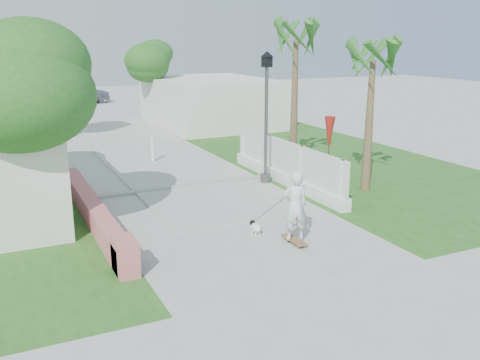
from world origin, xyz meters
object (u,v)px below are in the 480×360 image
bollard (153,149)px  skateboarder (284,208)px  patio_umbrella (329,135)px  dog (255,227)px  parked_car (77,93)px  street_lamp (266,112)px

bollard → skateboarder: size_ratio=0.60×
patio_umbrella → bollard: bearing=129.9°
dog → bollard: bearing=87.1°
dog → parked_car: bearing=85.8°
skateboarder → dog: 1.07m
patio_umbrella → parked_car: bearing=98.8°
skateboarder → dog: skateboarder is taller
parked_car → patio_umbrella: bearing=171.6°
bollard → parked_car: (0.47, 21.06, 0.23)m
dog → street_lamp: bearing=55.6°
street_lamp → dog: street_lamp is taller
bollard → dog: 8.87m
street_lamp → dog: (-2.62, -4.36, -2.24)m
street_lamp → bollard: (-2.70, 4.50, -1.84)m
skateboarder → parked_car: (0.00, 30.66, -0.04)m
street_lamp → skateboarder: bearing=-113.6°
patio_umbrella → parked_car: 26.89m
skateboarder → parked_car: 30.66m
patio_umbrella → skateboarder: size_ratio=1.26×
bollard → dog: (0.08, -8.86, -0.40)m
street_lamp → patio_umbrella: 2.27m
skateboarder → dog: bearing=-48.7°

